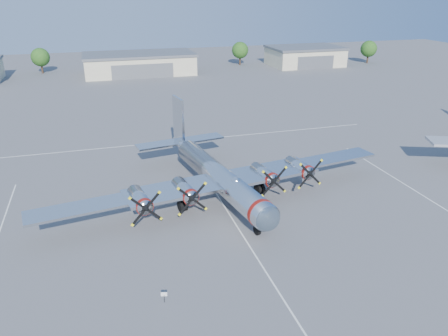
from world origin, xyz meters
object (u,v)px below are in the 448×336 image
object	(u,v)px
hangar_east	(305,56)
tree_far_east	(369,49)
info_placard	(164,295)
main_bomber_b29	(216,196)
tree_west	(40,57)
hangar_center	(140,63)
tree_east	(240,50)

from	to	relation	value
hangar_east	tree_far_east	distance (m)	20.15
hangar_east	info_placard	xyz separation A→B (m)	(-56.55, -92.47, -2.08)
main_bomber_b29	tree_west	bearing A→B (deg)	97.11
hangar_center	tree_east	world-z (taller)	tree_east
hangar_center	hangar_east	distance (m)	48.00
tree_west	tree_east	distance (m)	55.04
hangar_center	info_placard	world-z (taller)	hangar_center
main_bomber_b29	info_placard	distance (m)	18.14
tree_east	info_placard	bearing A→B (deg)	-111.37
hangar_east	tree_far_east	bearing A→B (deg)	-5.61
hangar_center	tree_east	bearing A→B (deg)	11.38
hangar_center	hangar_east	world-z (taller)	same
tree_west	hangar_center	bearing A→B (deg)	-17.82
hangar_center	info_placard	bearing A→B (deg)	-95.28
tree_far_east	main_bomber_b29	xyz separation A→B (m)	(-68.15, -74.43, -4.22)
hangar_center	hangar_east	bearing A→B (deg)	0.00
tree_far_east	main_bomber_b29	world-z (taller)	tree_far_east
hangar_east	tree_east	xyz separation A→B (m)	(-18.00, 6.04, 1.51)
tree_east	info_placard	world-z (taller)	tree_east
hangar_center	info_placard	distance (m)	92.88
main_bomber_b29	info_placard	xyz separation A→B (m)	(-8.40, -16.07, 0.63)
hangar_center	tree_west	bearing A→B (deg)	162.18
tree_west	tree_far_east	xyz separation A→B (m)	(93.00, -10.00, 0.00)
hangar_east	main_bomber_b29	xyz separation A→B (m)	(-48.15, -76.40, -2.71)
main_bomber_b29	hangar_east	bearing A→B (deg)	48.49
hangar_center	tree_far_east	size ratio (longest dim) A/B	4.31
tree_east	main_bomber_b29	bearing A→B (deg)	-110.09
tree_east	info_placard	size ratio (longest dim) A/B	7.40
tree_far_east	main_bomber_b29	bearing A→B (deg)	-132.48
tree_west	tree_east	bearing A→B (deg)	-2.08
hangar_center	main_bomber_b29	bearing A→B (deg)	-90.11
tree_east	tree_far_east	distance (m)	38.83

